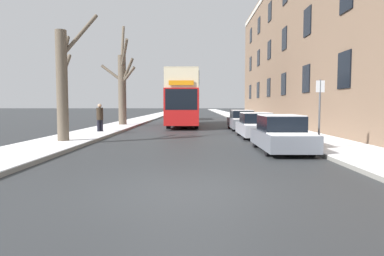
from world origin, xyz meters
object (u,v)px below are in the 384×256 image
object	(u,v)px
street_sign_post	(320,111)
parked_car_1	(256,126)
bare_tree_left_1	(122,85)
double_decker_bus	(184,96)
bare_tree_left_0	(63,82)
parked_car_0	(281,135)
parked_car_2	(242,121)
pedestrian_left_sidewalk	(100,117)
oncoming_van	(181,109)

from	to	relation	value
street_sign_post	parked_car_1	bearing A→B (deg)	102.72
bare_tree_left_1	double_decker_bus	xyz separation A→B (m)	(5.11, 0.44, -0.96)
bare_tree_left_0	parked_car_0	size ratio (longest dim) A/B	1.52
bare_tree_left_0	parked_car_1	world-z (taller)	bare_tree_left_0
parked_car_1	parked_car_2	distance (m)	5.89
double_decker_bus	parked_car_2	xyz separation A→B (m)	(4.32, -4.23, -1.85)
bare_tree_left_1	double_decker_bus	size ratio (longest dim) A/B	0.79
pedestrian_left_sidewalk	double_decker_bus	bearing A→B (deg)	20.36
parked_car_1	pedestrian_left_sidewalk	distance (m)	9.52
bare_tree_left_1	bare_tree_left_0	bearing A→B (deg)	-89.83
bare_tree_left_0	double_decker_bus	xyz separation A→B (m)	(5.07, 13.22, -0.34)
bare_tree_left_0	pedestrian_left_sidewalk	xyz separation A→B (m)	(0.14, 5.34, -1.83)
bare_tree_left_0	bare_tree_left_1	size ratio (longest dim) A/B	0.73
double_decker_bus	parked_car_2	bearing A→B (deg)	-44.44
parked_car_0	parked_car_1	world-z (taller)	parked_car_0
bare_tree_left_1	parked_car_0	xyz separation A→B (m)	(9.42, -15.23, -2.81)
bare_tree_left_1	street_sign_post	distance (m)	19.04
bare_tree_left_0	bare_tree_left_1	xyz separation A→B (m)	(-0.04, 12.78, 0.61)
oncoming_van	pedestrian_left_sidewalk	bearing A→B (deg)	-101.45
bare_tree_left_0	street_sign_post	xyz separation A→B (m)	(10.72, -2.81, -1.29)
double_decker_bus	oncoming_van	xyz separation A→B (m)	(-0.78, 12.58, -1.18)
bare_tree_left_0	street_sign_post	world-z (taller)	bare_tree_left_0
double_decker_bus	pedestrian_left_sidewalk	distance (m)	9.41
bare_tree_left_0	pedestrian_left_sidewalk	bearing A→B (deg)	88.51
bare_tree_left_0	oncoming_van	size ratio (longest dim) A/B	1.08
parked_car_1	oncoming_van	size ratio (longest dim) A/B	0.73
parked_car_0	parked_car_1	xyz separation A→B (m)	(-0.00, 5.55, -0.01)
bare_tree_left_0	parked_car_0	distance (m)	9.95
parked_car_1	pedestrian_left_sidewalk	bearing A→B (deg)	166.36
bare_tree_left_0	street_sign_post	distance (m)	11.16
pedestrian_left_sidewalk	bare_tree_left_1	bearing A→B (deg)	53.75
bare_tree_left_0	parked_car_1	bearing A→B (deg)	18.27
pedestrian_left_sidewalk	parked_car_2	bearing A→B (deg)	-16.09
double_decker_bus	pedestrian_left_sidewalk	bearing A→B (deg)	-122.03
parked_car_1	oncoming_van	bearing A→B (deg)	102.66
bare_tree_left_1	parked_car_2	size ratio (longest dim) A/B	1.88
bare_tree_left_1	pedestrian_left_sidewalk	xyz separation A→B (m)	(0.18, -7.44, -2.44)
parked_car_0	street_sign_post	world-z (taller)	street_sign_post
parked_car_0	parked_car_2	size ratio (longest dim) A/B	0.91
parked_car_0	pedestrian_left_sidewalk	bearing A→B (deg)	139.86
double_decker_bus	street_sign_post	xyz separation A→B (m)	(5.65, -16.04, -0.94)
bare_tree_left_1	oncoming_van	bearing A→B (deg)	71.64
bare_tree_left_0	parked_car_1	xyz separation A→B (m)	(9.39, 3.10, -2.21)
parked_car_0	parked_car_2	bearing A→B (deg)	90.00
parked_car_0	pedestrian_left_sidewalk	distance (m)	12.10
street_sign_post	bare_tree_left_0	bearing A→B (deg)	165.29
parked_car_2	oncoming_van	distance (m)	17.58
pedestrian_left_sidewalk	street_sign_post	xyz separation A→B (m)	(10.58, -8.16, 0.54)
double_decker_bus	parked_car_0	bearing A→B (deg)	-74.60
bare_tree_left_1	parked_car_2	world-z (taller)	bare_tree_left_1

